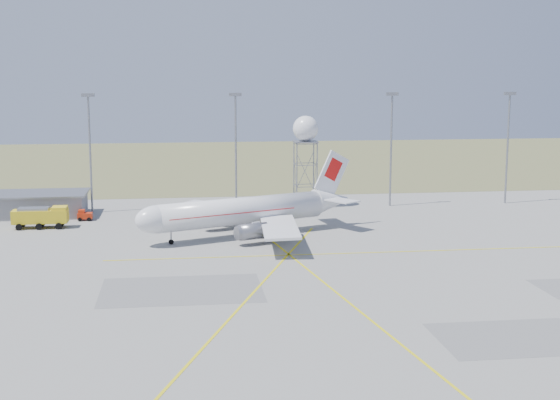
{
  "coord_description": "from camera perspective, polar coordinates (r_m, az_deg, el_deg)",
  "views": [
    {
      "loc": [
        -20.09,
        -69.97,
        24.09
      ],
      "look_at": [
        -5.6,
        40.0,
        5.81
      ],
      "focal_mm": 50.0,
      "sensor_mm": 36.0,
      "label": 1
    }
  ],
  "objects": [
    {
      "name": "building_grey",
      "position": [
        138.05,
        -17.8,
        -0.31
      ],
      "size": [
        19.0,
        10.0,
        3.9
      ],
      "color": "gray",
      "rests_on": "ground"
    },
    {
      "name": "mast_d",
      "position": [
        149.14,
        16.33,
        4.36
      ],
      "size": [
        2.2,
        0.5,
        20.5
      ],
      "color": "gray",
      "rests_on": "ground"
    },
    {
      "name": "airliner_main",
      "position": [
        115.23,
        -2.63,
        -0.84
      ],
      "size": [
        34.17,
        32.0,
        12.08
      ],
      "rotation": [
        0.0,
        0.0,
        3.53
      ],
      "color": "silver",
      "rests_on": "ground"
    },
    {
      "name": "grass_strip",
      "position": [
        212.3,
        -2.03,
        2.84
      ],
      "size": [
        400.0,
        120.0,
        0.03
      ],
      "primitive_type": "cube",
      "color": "#5A6236",
      "rests_on": "ground"
    },
    {
      "name": "mast_b",
      "position": [
        136.87,
        -3.26,
        4.31
      ],
      "size": [
        2.2,
        0.5,
        20.5
      ],
      "color": "gray",
      "rests_on": "ground"
    },
    {
      "name": "fire_truck",
      "position": [
        126.89,
        -17.03,
        -1.26
      ],
      "size": [
        8.4,
        3.39,
        3.35
      ],
      "rotation": [
        0.0,
        0.0,
        -0.01
      ],
      "color": "gold",
      "rests_on": "ground"
    },
    {
      "name": "radar_tower",
      "position": [
        139.36,
        1.87,
        3.23
      ],
      "size": [
        4.53,
        4.53,
        16.42
      ],
      "color": "gray",
      "rests_on": "ground"
    },
    {
      "name": "ground",
      "position": [
        76.68,
        8.18,
        -9.05
      ],
      "size": [
        400.0,
        400.0,
        0.0
      ],
      "primitive_type": "plane",
      "color": "gray",
      "rests_on": "ground"
    },
    {
      "name": "baggage_tug",
      "position": [
        131.61,
        -14.09,
        -1.17
      ],
      "size": [
        2.39,
        1.95,
        1.8
      ],
      "rotation": [
        0.0,
        0.0,
        -0.04
      ],
      "color": "#B5260C",
      "rests_on": "ground"
    },
    {
      "name": "mast_c",
      "position": [
        141.71,
        8.14,
        4.4
      ],
      "size": [
        2.2,
        0.5,
        20.5
      ],
      "color": "gray",
      "rests_on": "ground"
    },
    {
      "name": "mast_a",
      "position": [
        137.31,
        -13.74,
        4.07
      ],
      "size": [
        2.2,
        0.5,
        20.5
      ],
      "color": "gray",
      "rests_on": "ground"
    }
  ]
}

